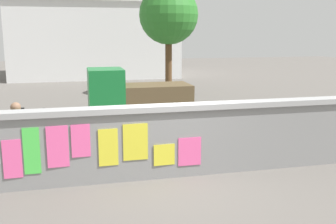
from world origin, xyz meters
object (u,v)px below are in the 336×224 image
(person_walking, at_px, (17,131))
(motorcycle, at_px, (253,120))
(auto_rickshaw_truck, at_px, (134,95))
(bicycle_near, at_px, (27,128))
(tree_roadside, at_px, (169,15))
(bicycle_far, at_px, (115,145))

(person_walking, bearing_deg, motorcycle, 16.78)
(motorcycle, height_order, person_walking, person_walking)
(auto_rickshaw_truck, relative_size, motorcycle, 1.91)
(person_walking, bearing_deg, auto_rickshaw_truck, 56.26)
(motorcycle, height_order, bicycle_near, bicycle_near)
(person_walking, height_order, tree_roadside, tree_roadside)
(bicycle_near, distance_m, bicycle_far, 3.32)
(auto_rickshaw_truck, distance_m, bicycle_near, 3.99)
(bicycle_far, bearing_deg, auto_rickshaw_truck, 75.15)
(bicycle_near, xyz_separation_m, tree_roadside, (6.00, 7.27, 3.52))
(motorcycle, bearing_deg, auto_rickshaw_truck, 136.69)
(bicycle_far, bearing_deg, motorcycle, 17.38)
(auto_rickshaw_truck, relative_size, bicycle_near, 2.11)
(person_walking, xyz_separation_m, tree_roadside, (5.87, 10.28, 2.90))
(tree_roadside, bearing_deg, motorcycle, -85.74)
(person_walking, distance_m, tree_roadside, 12.18)
(motorcycle, distance_m, bicycle_far, 4.54)
(motorcycle, relative_size, bicycle_near, 1.10)
(bicycle_far, height_order, tree_roadside, tree_roadside)
(tree_roadside, bearing_deg, bicycle_near, -129.53)
(bicycle_near, height_order, person_walking, person_walking)
(auto_rickshaw_truck, height_order, person_walking, auto_rickshaw_truck)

